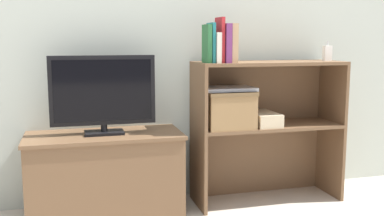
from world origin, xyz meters
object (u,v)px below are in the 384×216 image
(book_ivory, at_px, (215,48))
(laptop, at_px, (227,89))
(tv_stand, at_px, (105,174))
(book_forest, at_px, (207,44))
(book_crimson, at_px, (220,40))
(book_tan, at_px, (232,43))
(magazine_stack, at_px, (263,119))
(book_plum, at_px, (225,43))
(baby_monitor, at_px, (327,53))
(storage_basket_left, at_px, (226,107))
(book_teal, at_px, (211,43))
(tv, at_px, (103,93))

(book_ivory, relative_size, laptop, 0.54)
(tv_stand, height_order, book_forest, book_forest)
(book_forest, height_order, book_crimson, book_crimson)
(book_tan, xyz_separation_m, magazine_stack, (0.23, 0.04, -0.46))
(book_crimson, xyz_separation_m, book_tan, (0.07, 0.00, -0.02))
(tv_stand, xyz_separation_m, book_tan, (0.73, -0.09, 0.75))
(book_plum, height_order, laptop, book_plum)
(baby_monitor, bearing_deg, magazine_stack, -176.98)
(book_crimson, height_order, storage_basket_left, book_crimson)
(book_forest, distance_m, laptop, 0.30)
(book_ivory, xyz_separation_m, baby_monitor, (0.76, 0.06, -0.04))
(laptop, distance_m, magazine_stack, 0.30)
(book_forest, relative_size, book_plum, 0.98)
(book_ivory, relative_size, book_tan, 0.77)
(tv_stand, height_order, book_teal, book_teal)
(book_teal, distance_m, storage_basket_left, 0.40)
(book_teal, bearing_deg, tv_stand, 171.92)
(book_plum, bearing_deg, magazine_stack, 8.03)
(baby_monitor, distance_m, laptop, 0.71)
(book_plum, bearing_deg, book_forest, 180.00)
(book_ivory, height_order, storage_basket_left, book_ivory)
(magazine_stack, bearing_deg, laptop, 178.03)
(tv, height_order, magazine_stack, tv)
(magazine_stack, bearing_deg, book_tan, -170.53)
(tv_stand, height_order, book_ivory, book_ivory)
(tv_stand, relative_size, storage_basket_left, 2.95)
(tv, relative_size, laptop, 1.85)
(book_ivory, height_order, baby_monitor, book_ivory)
(tv_stand, distance_m, book_teal, 0.97)
(baby_monitor, bearing_deg, book_ivory, -175.43)
(book_ivory, xyz_separation_m, book_crimson, (0.03, 0.00, 0.04))
(tv, distance_m, book_ivory, 0.69)
(book_tan, relative_size, laptop, 0.70)
(book_teal, relative_size, book_tan, 1.02)
(laptop, bearing_deg, book_crimson, -143.35)
(tv_stand, distance_m, tv, 0.47)
(book_ivory, xyz_separation_m, magazine_stack, (0.32, 0.04, -0.43))
(tv, relative_size, baby_monitor, 4.70)
(book_crimson, bearing_deg, book_tan, 0.00)
(tv, relative_size, storage_basket_left, 1.96)
(baby_monitor, xyz_separation_m, magazine_stack, (-0.44, -0.02, -0.40))
(baby_monitor, xyz_separation_m, storage_basket_left, (-0.67, -0.02, -0.32))
(tv_stand, xyz_separation_m, storage_basket_left, (0.72, -0.04, 0.37))
(book_tan, bearing_deg, storage_basket_left, 102.46)
(tv_stand, xyz_separation_m, book_forest, (0.58, -0.09, 0.75))
(tv, bearing_deg, book_plum, -7.00)
(book_ivory, bearing_deg, book_tan, 0.00)
(tv, relative_size, book_crimson, 2.28)
(tv_stand, height_order, magazine_stack, magazine_stack)
(magazine_stack, bearing_deg, baby_monitor, 3.02)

